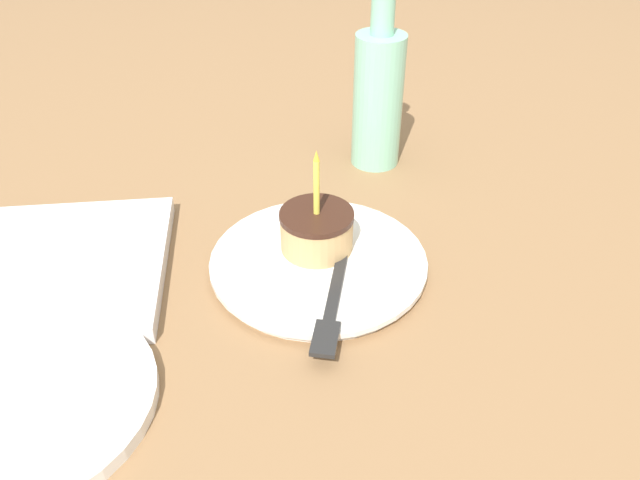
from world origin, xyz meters
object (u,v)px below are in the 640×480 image
at_px(plate, 320,262).
at_px(bottle, 378,96).
at_px(marble_board, 42,269).
at_px(fork, 333,302).
at_px(side_plate, 25,402).
at_px(cake_slice, 319,230).

height_order(plate, bottle, bottle).
relative_size(plate, marble_board, 0.91).
bearing_deg(bottle, marble_board, -151.91).
xyz_separation_m(fork, bottle, (0.10, 0.32, 0.08)).
distance_m(fork, bottle, 0.34).
bearing_deg(side_plate, bottle, 46.62).
height_order(bottle, marble_board, bottle).
bearing_deg(bottle, plate, -113.80).
bearing_deg(bottle, side_plate, -133.38).
xyz_separation_m(fork, marble_board, (-0.31, 0.10, -0.01)).
distance_m(fork, side_plate, 0.29).
bearing_deg(side_plate, marble_board, 98.99).
relative_size(cake_slice, side_plate, 0.54).
distance_m(plate, fork, 0.08).
relative_size(fork, side_plate, 0.77).
bearing_deg(side_plate, fork, 17.06).
bearing_deg(cake_slice, marble_board, 179.71).
bearing_deg(bottle, fork, -107.66).
relative_size(fork, marble_board, 0.65).
relative_size(bottle, side_plate, 1.08).
height_order(side_plate, marble_board, marble_board).
relative_size(plate, bottle, 0.98).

